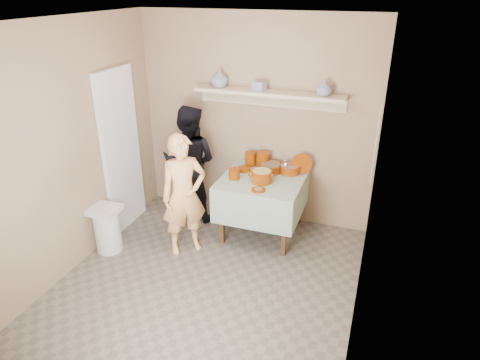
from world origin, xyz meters
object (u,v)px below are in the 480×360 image
at_px(person_cook, 184,195).
at_px(serving_table, 262,187).
at_px(cazuela_rice, 261,175).
at_px(trash_bin, 107,229).
at_px(person_helper, 189,163).

distance_m(person_cook, serving_table, 0.97).
height_order(cazuela_rice, trash_bin, cazuela_rice).
relative_size(serving_table, cazuela_rice, 2.95).
bearing_deg(cazuela_rice, serving_table, 98.79).
bearing_deg(trash_bin, cazuela_rice, 27.61).
height_order(serving_table, cazuela_rice, cazuela_rice).
height_order(person_helper, serving_table, person_helper).
xyz_separation_m(cazuela_rice, trash_bin, (-1.60, -0.84, -0.56)).
xyz_separation_m(person_cook, serving_table, (0.73, 0.64, -0.07)).
bearing_deg(cazuela_rice, person_helper, 167.28).
distance_m(serving_table, trash_bin, 1.88).
bearing_deg(trash_bin, person_helper, 62.37).
xyz_separation_m(person_cook, person_helper, (-0.29, 0.76, 0.05)).
relative_size(person_helper, trash_bin, 2.72).
height_order(serving_table, trash_bin, serving_table).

